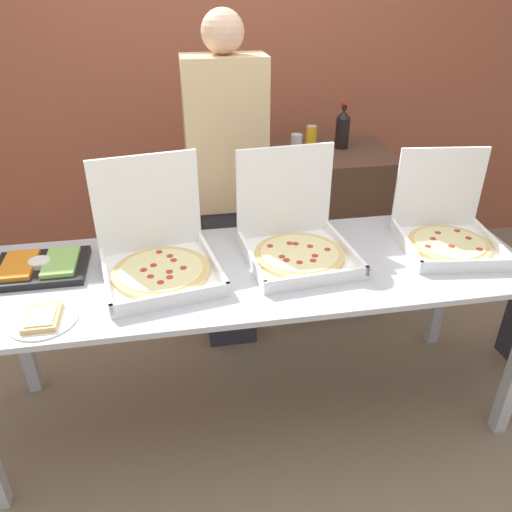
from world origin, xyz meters
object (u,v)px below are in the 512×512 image
paper_plate_front_center (43,318)px  pizza_box_near_left (158,254)px  soda_can_silver (296,145)px  soda_can_colored (311,136)px  pizza_box_near_right (296,239)px  veggie_tray (41,267)px  soda_bottle (343,129)px  pizza_box_far_right (446,230)px  person_guest_plaid (227,191)px

paper_plate_front_center → pizza_box_near_left: bearing=34.0°
soda_can_silver → soda_can_colored: bearing=49.7°
soda_can_colored → soda_can_silver: bearing=-130.3°
soda_can_colored → pizza_box_near_right: bearing=-108.8°
veggie_tray → soda_can_colored: (1.45, 1.00, 0.20)m
soda_can_colored → veggie_tray: bearing=-145.4°
veggie_tray → pizza_box_near_right: bearing=-2.4°
pizza_box_near_left → soda_bottle: pizza_box_near_left is taller
pizza_box_far_right → pizza_box_near_left: pizza_box_near_left is taller
veggie_tray → soda_can_colored: 1.77m
paper_plate_front_center → soda_can_silver: 1.74m
veggie_tray → paper_plate_front_center: bearing=-78.8°
veggie_tray → pizza_box_far_right: bearing=-2.4°
pizza_box_far_right → paper_plate_front_center: bearing=-163.3°
person_guest_plaid → paper_plate_front_center: bearing=47.5°
pizza_box_far_right → soda_can_silver: (-0.48, 0.91, 0.15)m
pizza_box_far_right → pizza_box_near_left: bearing=-172.5°
soda_bottle → soda_can_colored: soda_bottle is taller
person_guest_plaid → pizza_box_far_right: bearing=148.9°
soda_bottle → person_guest_plaid: 0.89m
veggie_tray → soda_bottle: soda_bottle is taller
soda_can_silver → soda_bottle: bearing=15.4°
pizza_box_near_left → pizza_box_far_right: bearing=-9.2°
paper_plate_front_center → soda_can_silver: (1.24, 1.20, 0.22)m
veggie_tray → soda_can_silver: bearing=32.6°
pizza_box_far_right → pizza_box_near_right: bearing=-175.2°
soda_bottle → pizza_box_far_right: bearing=-79.9°
paper_plate_front_center → person_guest_plaid: person_guest_plaid is taller
pizza_box_far_right → soda_can_colored: bearing=115.0°
soda_bottle → soda_can_silver: soda_bottle is taller
pizza_box_near_right → paper_plate_front_center: bearing=-167.4°
pizza_box_far_right → soda_bottle: size_ratio=1.74×
soda_can_silver → pizza_box_far_right: bearing=-62.1°
pizza_box_far_right → veggie_tray: bearing=-175.3°
paper_plate_front_center → soda_can_colored: size_ratio=1.98×
pizza_box_far_right → pizza_box_near_right: size_ratio=0.95×
pizza_box_near_right → paper_plate_front_center: (-1.02, -0.32, -0.07)m
pizza_box_near_right → person_guest_plaid: size_ratio=0.28×
pizza_box_far_right → pizza_box_near_right: pizza_box_near_right is taller
pizza_box_far_right → soda_bottle: soda_bottle is taller
soda_bottle → soda_can_colored: size_ratio=2.20×
paper_plate_front_center → veggie_tray: 0.37m
pizza_box_near_right → soda_bottle: (0.53, 0.97, 0.20)m
paper_plate_front_center → veggie_tray: (-0.07, 0.37, 0.01)m
soda_can_silver → person_guest_plaid: 0.58m
pizza_box_near_left → person_guest_plaid: 0.68m
soda_can_colored → person_guest_plaid: size_ratio=0.07×
paper_plate_front_center → person_guest_plaid: 1.16m
pizza_box_near_right → soda_bottle: pizza_box_near_right is taller
paper_plate_front_center → soda_can_silver: size_ratio=1.98×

